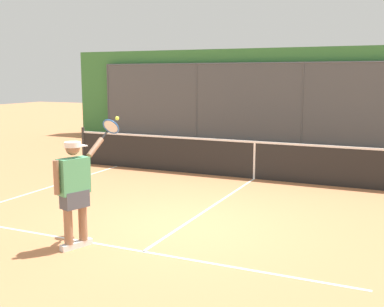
{
  "coord_description": "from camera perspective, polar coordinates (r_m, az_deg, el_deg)",
  "views": [
    {
      "loc": [
        -3.43,
        7.19,
        2.57
      ],
      "look_at": [
        0.4,
        -1.28,
        1.05
      ],
      "focal_mm": 44.79,
      "sensor_mm": 36.0,
      "label": 1
    }
  ],
  "objects": [
    {
      "name": "fence_backdrop",
      "position": [
        18.01,
        13.43,
        6.46
      ],
      "size": [
        19.33,
        1.37,
        3.56
      ],
      "color": "#474C51",
      "rests_on": "ground"
    },
    {
      "name": "tennis_net",
      "position": [
        12.06,
        7.45,
        -0.71
      ],
      "size": [
        10.54,
        0.09,
        1.07
      ],
      "color": "#2D2D2D",
      "rests_on": "ground"
    },
    {
      "name": "tennis_player",
      "position": [
        7.32,
        -13.75,
        -3.83
      ],
      "size": [
        0.43,
        1.37,
        1.91
      ],
      "rotation": [
        0.0,
        0.0,
        -1.91
      ],
      "color": "silver",
      "rests_on": "ground"
    },
    {
      "name": "ground_plane",
      "position": [
        8.38,
        -1.11,
        -8.59
      ],
      "size": [
        60.0,
        60.0,
        0.0
      ],
      "primitive_type": "plane",
      "color": "#C67A4C"
    },
    {
      "name": "tennis_ball_near_net",
      "position": [
        12.48,
        -12.37,
        -2.67
      ],
      "size": [
        0.07,
        0.07,
        0.07
      ],
      "primitive_type": "sphere",
      "color": "#D6E042",
      "rests_on": "ground"
    },
    {
      "name": "court_line_markings",
      "position": [
        7.01,
        -7.04,
        -12.26
      ],
      "size": [
        8.2,
        10.1,
        0.01
      ],
      "color": "white",
      "rests_on": "ground"
    }
  ]
}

